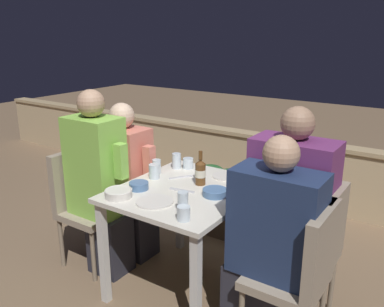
# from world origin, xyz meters

# --- Properties ---
(ground_plane) EXTENTS (16.00, 16.00, 0.00)m
(ground_plane) POSITION_xyz_m (0.00, 0.00, 0.00)
(ground_plane) COLOR #7A6047
(parapet_wall) EXTENTS (9.00, 0.18, 0.68)m
(parapet_wall) POSITION_xyz_m (0.00, 1.81, 0.34)
(parapet_wall) COLOR tan
(parapet_wall) RESTS_ON ground_plane
(dining_table) EXTENTS (0.81, 0.93, 0.74)m
(dining_table) POSITION_xyz_m (0.00, 0.00, 0.63)
(dining_table) COLOR silver
(dining_table) RESTS_ON ground_plane
(planter_hedge) EXTENTS (0.72, 0.47, 0.57)m
(planter_hedge) POSITION_xyz_m (-0.18, 0.88, 0.32)
(planter_hedge) COLOR brown
(planter_hedge) RESTS_ON ground_plane
(chair_left_near) EXTENTS (0.41, 0.40, 0.87)m
(chair_left_near) POSITION_xyz_m (-0.84, -0.14, 0.52)
(chair_left_near) COLOR gray
(chair_left_near) RESTS_ON ground_plane
(person_green_blouse) EXTENTS (0.48, 0.26, 1.34)m
(person_green_blouse) POSITION_xyz_m (-0.65, -0.14, 0.68)
(person_green_blouse) COLOR #282833
(person_green_blouse) RESTS_ON ground_plane
(chair_left_far) EXTENTS (0.41, 0.40, 0.87)m
(chair_left_far) POSITION_xyz_m (-0.84, 0.15, 0.52)
(chair_left_far) COLOR gray
(chair_left_far) RESTS_ON ground_plane
(person_coral_top) EXTENTS (0.47, 0.26, 1.21)m
(person_coral_top) POSITION_xyz_m (-0.64, 0.15, 0.61)
(person_coral_top) COLOR #282833
(person_coral_top) RESTS_ON ground_plane
(chair_right_near) EXTENTS (0.41, 0.40, 0.87)m
(chair_right_near) POSITION_xyz_m (0.84, -0.14, 0.52)
(chair_right_near) COLOR gray
(chair_right_near) RESTS_ON ground_plane
(person_navy_jumper) EXTENTS (0.52, 0.26, 1.22)m
(person_navy_jumper) POSITION_xyz_m (0.65, -0.14, 0.61)
(person_navy_jumper) COLOR #282833
(person_navy_jumper) RESTS_ON ground_plane
(chair_right_far) EXTENTS (0.41, 0.40, 0.87)m
(chair_right_far) POSITION_xyz_m (0.82, 0.14, 0.52)
(chair_right_far) COLOR gray
(chair_right_far) RESTS_ON ground_plane
(person_purple_stripe) EXTENTS (0.52, 0.26, 1.32)m
(person_purple_stripe) POSITION_xyz_m (0.63, 0.14, 0.66)
(person_purple_stripe) COLOR #282833
(person_purple_stripe) RESTS_ON ground_plane
(beer_bottle) EXTENTS (0.07, 0.07, 0.23)m
(beer_bottle) POSITION_xyz_m (0.03, 0.12, 0.82)
(beer_bottle) COLOR brown
(beer_bottle) RESTS_ON dining_table
(plate_0) EXTENTS (0.23, 0.23, 0.01)m
(plate_0) POSITION_xyz_m (-0.03, -0.28, 0.74)
(plate_0) COLOR silver
(plate_0) RESTS_ON dining_table
(plate_1) EXTENTS (0.19, 0.19, 0.01)m
(plate_1) POSITION_xyz_m (0.11, 0.34, 0.74)
(plate_1) COLOR silver
(plate_1) RESTS_ON dining_table
(bowl_0) EXTENTS (0.12, 0.12, 0.05)m
(bowl_0) POSITION_xyz_m (-0.25, -0.18, 0.76)
(bowl_0) COLOR #4C709E
(bowl_0) RESTS_ON dining_table
(bowl_1) EXTENTS (0.17, 0.17, 0.05)m
(bowl_1) POSITION_xyz_m (-0.26, -0.34, 0.76)
(bowl_1) COLOR silver
(bowl_1) RESTS_ON dining_table
(bowl_2) EXTENTS (0.15, 0.15, 0.04)m
(bowl_2) POSITION_xyz_m (0.21, 0.01, 0.76)
(bowl_2) COLOR #4C709E
(bowl_2) RESTS_ON dining_table
(bowl_3) EXTENTS (0.12, 0.12, 0.05)m
(bowl_3) POSITION_xyz_m (0.29, 0.28, 0.76)
(bowl_3) COLOR silver
(bowl_3) RESTS_ON dining_table
(glass_cup_0) EXTENTS (0.06, 0.06, 0.10)m
(glass_cup_0) POSITION_xyz_m (-0.34, 0.12, 0.79)
(glass_cup_0) COLOR silver
(glass_cup_0) RESTS_ON dining_table
(glass_cup_1) EXTENTS (0.07, 0.07, 0.08)m
(glass_cup_1) POSITION_xyz_m (0.25, -0.38, 0.78)
(glass_cup_1) COLOR silver
(glass_cup_1) RESTS_ON dining_table
(glass_cup_2) EXTENTS (0.06, 0.06, 0.11)m
(glass_cup_2) POSITION_xyz_m (-0.29, 0.29, 0.79)
(glass_cup_2) COLOR silver
(glass_cup_2) RESTS_ON dining_table
(glass_cup_3) EXTENTS (0.07, 0.07, 0.10)m
(glass_cup_3) POSITION_xyz_m (-0.29, 0.04, 0.79)
(glass_cup_3) COLOR silver
(glass_cup_3) RESTS_ON dining_table
(glass_cup_4) EXTENTS (0.08, 0.08, 0.08)m
(glass_cup_4) POSITION_xyz_m (-0.22, 0.34, 0.77)
(glass_cup_4) COLOR silver
(glass_cup_4) RESTS_ON dining_table
(glass_cup_5) EXTENTS (0.06, 0.06, 0.12)m
(glass_cup_5) POSITION_xyz_m (0.18, -0.29, 0.79)
(glass_cup_5) COLOR silver
(glass_cup_5) RESTS_ON dining_table
(fork_0) EXTENTS (0.17, 0.05, 0.01)m
(fork_0) POSITION_xyz_m (0.00, -0.05, 0.74)
(fork_0) COLOR silver
(fork_0) RESTS_ON dining_table
(fork_1) EXTENTS (0.12, 0.15, 0.01)m
(fork_1) POSITION_xyz_m (-0.14, 0.15, 0.74)
(fork_1) COLOR silver
(fork_1) RESTS_ON dining_table
(potted_plant) EXTENTS (0.35, 0.35, 0.69)m
(potted_plant) POSITION_xyz_m (-1.11, 0.77, 0.42)
(potted_plant) COLOR #9E5638
(potted_plant) RESTS_ON ground_plane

